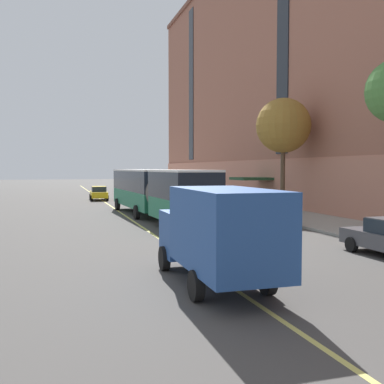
{
  "coord_description": "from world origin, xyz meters",
  "views": [
    {
      "loc": [
        -7.13,
        -21.95,
        3.55
      ],
      "look_at": [
        2.63,
        9.91,
        1.8
      ],
      "focal_mm": 42.0,
      "sensor_mm": 36.0,
      "label": 1
    }
  ],
  "objects_px": {
    "parked_car_champagne_0": "(269,212)",
    "taxi_cab": "(99,193)",
    "city_bus": "(155,190)",
    "box_truck": "(218,231)",
    "parked_car_black_1": "(184,195)",
    "street_tree_far_uptown": "(283,126)",
    "parked_car_black_5": "(215,201)",
    "parked_car_silver_4": "(167,192)"
  },
  "relations": [
    {
      "from": "parked_car_champagne_0",
      "to": "taxi_cab",
      "type": "bearing_deg",
      "value": 107.88
    },
    {
      "from": "city_bus",
      "to": "box_truck",
      "type": "xyz_separation_m",
      "value": [
        -2.09,
        -18.39,
        -0.34
      ]
    },
    {
      "from": "parked_car_black_1",
      "to": "box_truck",
      "type": "height_order",
      "value": "box_truck"
    },
    {
      "from": "street_tree_far_uptown",
      "to": "box_truck",
      "type": "bearing_deg",
      "value": -123.35
    },
    {
      "from": "box_truck",
      "to": "street_tree_far_uptown",
      "type": "xyz_separation_m",
      "value": [
        12.14,
        18.44,
        5.11
      ]
    },
    {
      "from": "parked_car_black_5",
      "to": "street_tree_far_uptown",
      "type": "bearing_deg",
      "value": -49.89
    },
    {
      "from": "parked_car_champagne_0",
      "to": "parked_car_black_5",
      "type": "bearing_deg",
      "value": 90.05
    },
    {
      "from": "parked_car_silver_4",
      "to": "parked_car_black_5",
      "type": "height_order",
      "value": "same"
    },
    {
      "from": "parked_car_silver_4",
      "to": "parked_car_black_5",
      "type": "xyz_separation_m",
      "value": [
        0.16,
        -16.36,
        0.0
      ]
    },
    {
      "from": "parked_car_champagne_0",
      "to": "parked_car_black_1",
      "type": "relative_size",
      "value": 1.04
    },
    {
      "from": "parked_car_champagne_0",
      "to": "street_tree_far_uptown",
      "type": "distance_m",
      "value": 8.9
    },
    {
      "from": "parked_car_black_1",
      "to": "street_tree_far_uptown",
      "type": "xyz_separation_m",
      "value": [
        4.0,
        -13.76,
        6.01
      ]
    },
    {
      "from": "parked_car_black_5",
      "to": "box_truck",
      "type": "bearing_deg",
      "value": -109.75
    },
    {
      "from": "city_bus",
      "to": "street_tree_far_uptown",
      "type": "distance_m",
      "value": 11.12
    },
    {
      "from": "parked_car_champagne_0",
      "to": "box_truck",
      "type": "relative_size",
      "value": 0.72
    },
    {
      "from": "parked_car_silver_4",
      "to": "parked_car_black_5",
      "type": "distance_m",
      "value": 16.36
    },
    {
      "from": "city_bus",
      "to": "parked_car_black_1",
      "type": "height_order",
      "value": "city_bus"
    },
    {
      "from": "parked_car_black_1",
      "to": "box_truck",
      "type": "xyz_separation_m",
      "value": [
        -8.14,
        -32.2,
        0.9
      ]
    },
    {
      "from": "parked_car_black_5",
      "to": "box_truck",
      "type": "distance_m",
      "value": 24.49
    },
    {
      "from": "parked_car_champagne_0",
      "to": "taxi_cab",
      "type": "distance_m",
      "value": 26.75
    },
    {
      "from": "parked_car_champagne_0",
      "to": "box_truck",
      "type": "xyz_separation_m",
      "value": [
        -8.28,
        -13.13,
        0.9
      ]
    },
    {
      "from": "parked_car_silver_4",
      "to": "street_tree_far_uptown",
      "type": "bearing_deg",
      "value": -79.12
    },
    {
      "from": "box_truck",
      "to": "parked_car_champagne_0",
      "type": "bearing_deg",
      "value": 57.77
    },
    {
      "from": "taxi_cab",
      "to": "box_truck",
      "type": "bearing_deg",
      "value": -90.1
    },
    {
      "from": "city_bus",
      "to": "parked_car_champagne_0",
      "type": "relative_size",
      "value": 3.97
    },
    {
      "from": "parked_car_champagne_0",
      "to": "parked_car_black_5",
      "type": "xyz_separation_m",
      "value": [
        -0.01,
        9.9,
        -0.0
      ]
    },
    {
      "from": "parked_car_silver_4",
      "to": "street_tree_far_uptown",
      "type": "relative_size",
      "value": 0.49
    },
    {
      "from": "street_tree_far_uptown",
      "to": "parked_car_black_5",
      "type": "bearing_deg",
      "value": 130.11
    },
    {
      "from": "taxi_cab",
      "to": "street_tree_far_uptown",
      "type": "relative_size",
      "value": 0.49
    },
    {
      "from": "parked_car_black_1",
      "to": "taxi_cab",
      "type": "bearing_deg",
      "value": 141.64
    },
    {
      "from": "parked_car_black_5",
      "to": "city_bus",
      "type": "bearing_deg",
      "value": -143.14
    },
    {
      "from": "parked_car_silver_4",
      "to": "street_tree_far_uptown",
      "type": "height_order",
      "value": "street_tree_far_uptown"
    },
    {
      "from": "parked_car_black_1",
      "to": "parked_car_black_5",
      "type": "distance_m",
      "value": 9.17
    },
    {
      "from": "parked_car_black_1",
      "to": "parked_car_black_5",
      "type": "xyz_separation_m",
      "value": [
        0.13,
        -9.17,
        0.0
      ]
    },
    {
      "from": "parked_car_black_1",
      "to": "parked_car_black_5",
      "type": "relative_size",
      "value": 1.01
    },
    {
      "from": "parked_car_champagne_0",
      "to": "parked_car_black_1",
      "type": "distance_m",
      "value": 19.07
    },
    {
      "from": "city_bus",
      "to": "parked_car_silver_4",
      "type": "height_order",
      "value": "city_bus"
    },
    {
      "from": "parked_car_champagne_0",
      "to": "parked_car_black_5",
      "type": "height_order",
      "value": "same"
    },
    {
      "from": "parked_car_silver_4",
      "to": "box_truck",
      "type": "height_order",
      "value": "box_truck"
    },
    {
      "from": "box_truck",
      "to": "street_tree_far_uptown",
      "type": "distance_m",
      "value": 22.66
    },
    {
      "from": "city_bus",
      "to": "taxi_cab",
      "type": "height_order",
      "value": "city_bus"
    },
    {
      "from": "parked_car_champagne_0",
      "to": "street_tree_far_uptown",
      "type": "xyz_separation_m",
      "value": [
        3.86,
        5.31,
        6.01
      ]
    }
  ]
}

